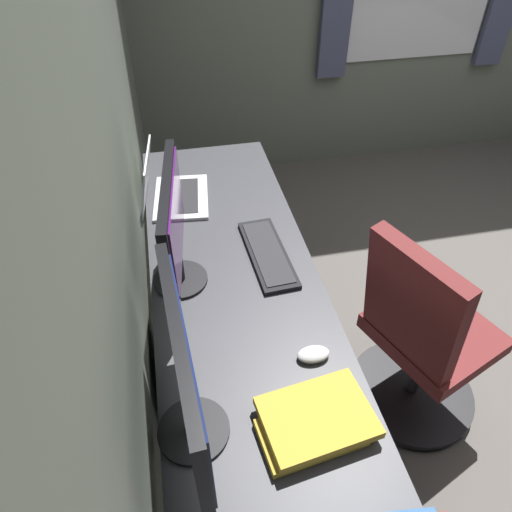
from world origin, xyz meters
TOP-DOWN VIEW (x-y plane):
  - wall_back at (0.00, 2.03)m, footprint 4.45×0.10m
  - desk at (-0.17, 1.65)m, footprint 2.29×0.62m
  - drawer_pedestal at (-0.29, 1.67)m, footprint 0.40×0.51m
  - monitor_primary at (-0.01, 1.84)m, footprint 0.54×0.20m
  - monitor_secondary at (-0.61, 1.86)m, footprint 0.57×0.20m
  - laptop_leftmost at (0.53, 1.85)m, footprint 0.37×0.32m
  - keyboard_main at (0.06, 1.50)m, footprint 0.43×0.16m
  - mouse_main at (-0.44, 1.47)m, footprint 0.06×0.10m
  - book_stack_near at (-0.67, 1.54)m, footprint 0.25×0.33m
  - office_chair at (-0.27, 0.95)m, footprint 0.56×0.61m

SIDE VIEW (x-z plane):
  - drawer_pedestal at x=-0.29m, z-range 0.00..0.69m
  - office_chair at x=-0.27m, z-range -0.03..0.94m
  - desk at x=-0.17m, z-range 0.30..1.03m
  - keyboard_main at x=0.06m, z-range 0.73..0.75m
  - mouse_main at x=-0.44m, z-range 0.73..0.76m
  - book_stack_near at x=-0.67m, z-range 0.73..0.79m
  - laptop_leftmost at x=0.53m, z-range 0.67..0.90m
  - monitor_primary at x=-0.01m, z-range 0.76..1.20m
  - monitor_secondary at x=-0.61m, z-range 0.76..1.21m
  - wall_back at x=0.00m, z-range 0.00..2.60m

